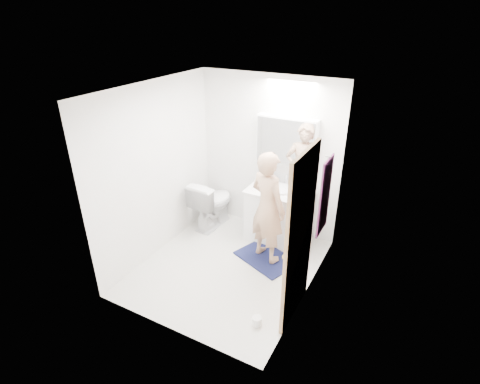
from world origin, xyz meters
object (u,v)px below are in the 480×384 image
Objects in this scene: soap_bottle_b at (273,178)px; toothbrush_cup at (297,186)px; vanity_cabinet at (279,217)px; toilet at (212,203)px; medicine_cabinet at (286,141)px; person at (268,207)px; toilet_paper_roll at (257,321)px; soap_bottle_a at (267,176)px.

soap_bottle_b is 0.39m from toothbrush_cup.
soap_bottle_b reaches higher than vanity_cabinet.
soap_bottle_b is (0.90, 0.30, 0.51)m from toilet.
medicine_cabinet reaches higher than soap_bottle_b.
toilet is at bearing 0.41° from person.
soap_bottle_b is at bearing 109.24° from toilet_paper_roll.
soap_bottle_b is (-0.20, 0.18, 0.52)m from vanity_cabinet.
soap_bottle_a is (0.82, 0.27, 0.53)m from toilet.
vanity_cabinet is at bearing -82.45° from medicine_cabinet.
soap_bottle_a is (-0.28, 0.15, 0.54)m from vanity_cabinet.
vanity_cabinet is 0.58m from soap_bottle_b.
toilet_paper_roll is (1.56, -1.59, -0.35)m from toilet.
medicine_cabinet is 4.99× the size of soap_bottle_b.
soap_bottle_a reaches higher than toothbrush_cup.
toothbrush_cup is (0.22, -0.05, -0.63)m from medicine_cabinet.
toothbrush_cup is 1.01× the size of toilet_paper_roll.
toilet is 3.57× the size of soap_bottle_a.
toothbrush_cup is at bearing -80.20° from person.
vanity_cabinet is 1.13m from medicine_cabinet.
toothbrush_cup is at bearing -12.59° from medicine_cabinet.
toilet_paper_roll is at bearing -68.20° from soap_bottle_a.
toilet is at bearing -174.03° from vanity_cabinet.
medicine_cabinet is 0.62m from soap_bottle_a.
vanity_cabinet is at bearing -170.18° from toilet.
person is at bearing -64.80° from soap_bottle_a.
medicine_cabinet is 7.90× the size of toothbrush_cup.
medicine_cabinet is at bearing 167.41° from toothbrush_cup.
toothbrush_cup is 2.06m from toilet_paper_roll.
medicine_cabinet is at bearing -62.82° from person.
toilet is 1.01m from soap_bottle_a.
toothbrush_cup is (0.14, 0.71, 0.04)m from person.
medicine_cabinet is 0.56× the size of person.
person is 14.01× the size of toothbrush_cup.
toilet is 1.41m from toothbrush_cup.
toothbrush_cup is at bearing 39.21° from vanity_cabinet.
soap_bottle_a is 1.28× the size of soap_bottle_b.
person is at bearing -84.72° from vanity_cabinet.
vanity_cabinet is at bearing -28.18° from soap_bottle_a.
soap_bottle_b is at bearing -158.09° from toilet.
soap_bottle_b is at bearing 137.37° from vanity_cabinet.
person reaches higher than toilet_paper_roll.
person is 6.92× the size of soap_bottle_a.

